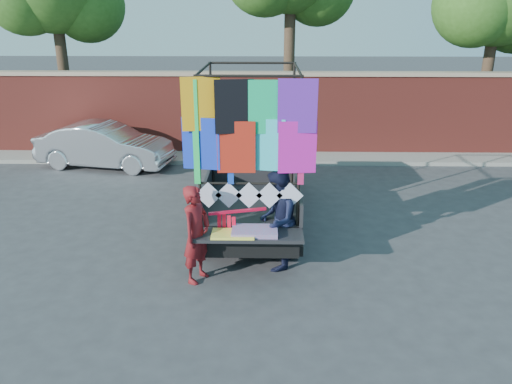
{
  "coord_description": "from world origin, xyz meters",
  "views": [
    {
      "loc": [
        0.25,
        -8.66,
        4.33
      ],
      "look_at": [
        0.08,
        -0.27,
        1.3
      ],
      "focal_mm": 35.0,
      "sensor_mm": 36.0,
      "label": 1
    }
  ],
  "objects_px": {
    "sedan": "(105,145)",
    "pickup_truck": "(253,177)",
    "woman": "(196,234)",
    "man": "(277,220)"
  },
  "relations": [
    {
      "from": "sedan",
      "to": "woman",
      "type": "xyz_separation_m",
      "value": [
        3.58,
        -6.58,
        0.2
      ]
    },
    {
      "from": "sedan",
      "to": "pickup_truck",
      "type": "bearing_deg",
      "value": -117.71
    },
    {
      "from": "man",
      "to": "sedan",
      "type": "bearing_deg",
      "value": -130.38
    },
    {
      "from": "sedan",
      "to": "woman",
      "type": "bearing_deg",
      "value": -140.82
    },
    {
      "from": "woman",
      "to": "man",
      "type": "relative_size",
      "value": 0.94
    },
    {
      "from": "sedan",
      "to": "man",
      "type": "relative_size",
      "value": 2.17
    },
    {
      "from": "woman",
      "to": "man",
      "type": "height_order",
      "value": "man"
    },
    {
      "from": "pickup_truck",
      "to": "sedan",
      "type": "bearing_deg",
      "value": 141.65
    },
    {
      "from": "sedan",
      "to": "woman",
      "type": "height_order",
      "value": "woman"
    },
    {
      "from": "man",
      "to": "pickup_truck",
      "type": "bearing_deg",
      "value": -158.68
    }
  ]
}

